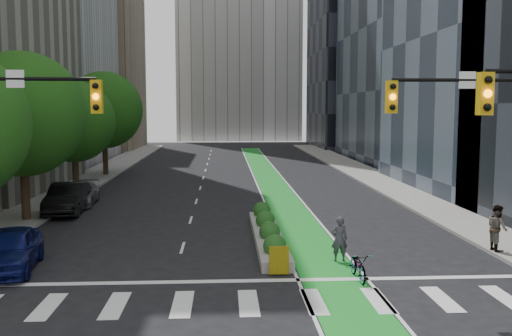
{
  "coord_description": "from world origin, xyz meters",
  "views": [
    {
      "loc": [
        -0.71,
        -17.77,
        5.91
      ],
      "look_at": [
        0.82,
        9.6,
        3.0
      ],
      "focal_mm": 40.0,
      "sensor_mm": 36.0,
      "label": 1
    }
  ],
  "objects": [
    {
      "name": "ground",
      "position": [
        0.0,
        0.0,
        0.0
      ],
      "size": [
        160.0,
        160.0,
        0.0
      ],
      "primitive_type": "plane",
      "color": "black",
      "rests_on": "ground"
    },
    {
      "name": "parked_car_left_mid",
      "position": [
        -9.5,
        14.34,
        0.85
      ],
      "size": [
        2.08,
        5.23,
        1.69
      ],
      "primitive_type": "imported",
      "rotation": [
        0.0,
        0.0,
        0.06
      ],
      "color": "black",
      "rests_on": "ground"
    },
    {
      "name": "bicycle",
      "position": [
        3.89,
        1.18,
        0.49
      ],
      "size": [
        0.7,
        1.87,
        0.97
      ],
      "primitive_type": "imported",
      "rotation": [
        0.0,
        0.0,
        0.03
      ],
      "color": "gray",
      "rests_on": "ground"
    },
    {
      "name": "tree_midfar",
      "position": [
        -11.0,
        22.0,
        4.95
      ],
      "size": [
        5.6,
        5.6,
        7.76
      ],
      "color": "black",
      "rests_on": "ground"
    },
    {
      "name": "bike_lane_paint",
      "position": [
        3.0,
        30.0,
        0.01
      ],
      "size": [
        2.2,
        70.0,
        0.01
      ],
      "primitive_type": "cube",
      "color": "#198E26",
      "rests_on": "ground"
    },
    {
      "name": "building_tan_far",
      "position": [
        -20.0,
        66.0,
        13.0
      ],
      "size": [
        14.0,
        16.0,
        26.0
      ],
      "primitive_type": "cube",
      "color": "tan",
      "rests_on": "ground"
    },
    {
      "name": "median_planter",
      "position": [
        1.2,
        7.04,
        0.37
      ],
      "size": [
        1.2,
        10.26,
        1.1
      ],
      "color": "gray",
      "rests_on": "ground"
    },
    {
      "name": "tree_far",
      "position": [
        -11.0,
        32.0,
        5.69
      ],
      "size": [
        6.6,
        6.6,
        9.0
      ],
      "color": "black",
      "rests_on": "ground"
    },
    {
      "name": "cyclist",
      "position": [
        3.69,
        3.52,
        0.88
      ],
      "size": [
        0.65,
        0.44,
        1.76
      ],
      "primitive_type": "imported",
      "rotation": [
        0.0,
        0.0,
        3.17
      ],
      "color": "#3A3641",
      "rests_on": "ground"
    },
    {
      "name": "pedestrian_near",
      "position": [
        10.3,
        4.28,
        1.08
      ],
      "size": [
        0.73,
        0.93,
        1.86
      ],
      "primitive_type": "imported",
      "rotation": [
        0.0,
        0.0,
        1.6
      ],
      "color": "gray",
      "rests_on": "sidewalk_right"
    },
    {
      "name": "signal_right",
      "position": [
        8.67,
        0.47,
        4.8
      ],
      "size": [
        5.82,
        0.51,
        7.2
      ],
      "color": "black",
      "rests_on": "ground"
    },
    {
      "name": "parked_car_left_near",
      "position": [
        -8.5,
        2.96,
        0.78
      ],
      "size": [
        2.45,
        4.78,
        1.56
      ],
      "primitive_type": "imported",
      "rotation": [
        0.0,
        0.0,
        0.14
      ],
      "color": "#0E1454",
      "rests_on": "ground"
    },
    {
      "name": "sidewalk_right",
      "position": [
        11.8,
        25.0,
        0.07
      ],
      "size": [
        3.6,
        90.0,
        0.15
      ],
      "primitive_type": "cube",
      "color": "gray",
      "rests_on": "ground"
    },
    {
      "name": "parked_car_left_far",
      "position": [
        -9.5,
        17.15,
        0.67
      ],
      "size": [
        2.12,
        4.69,
        1.33
      ],
      "primitive_type": "imported",
      "rotation": [
        0.0,
        0.0,
        0.06
      ],
      "color": "slate",
      "rests_on": "ground"
    },
    {
      "name": "building_dark_end",
      "position": [
        20.0,
        68.0,
        14.0
      ],
      "size": [
        14.0,
        18.0,
        28.0
      ],
      "primitive_type": "cube",
      "color": "black",
      "rests_on": "ground"
    },
    {
      "name": "tree_mid",
      "position": [
        -11.0,
        12.0,
        5.57
      ],
      "size": [
        6.4,
        6.4,
        8.78
      ],
      "color": "black",
      "rests_on": "ground"
    },
    {
      "name": "sidewalk_left",
      "position": [
        -11.8,
        25.0,
        0.07
      ],
      "size": [
        3.6,
        90.0,
        0.15
      ],
      "primitive_type": "cube",
      "color": "gray",
      "rests_on": "ground"
    }
  ]
}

